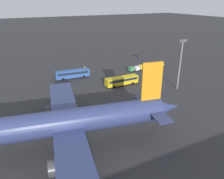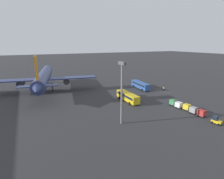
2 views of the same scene
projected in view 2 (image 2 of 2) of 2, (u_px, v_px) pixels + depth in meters
The scene contains 12 objects.
ground_plane at pixel (162, 91), 77.75m from camera, with size 600.00×600.00×0.00m, color #2D2D30.
airplane at pixel (44, 77), 76.21m from camera, with size 51.57×44.74×16.82m.
shuttle_bus_near at pixel (140, 85), 81.61m from camera, with size 12.87×3.81×3.14m.
shuttle_bus_far at pixel (128, 96), 64.01m from camera, with size 11.94×3.21×3.08m.
baggage_tug at pixel (216, 120), 46.21m from camera, with size 2.61×2.05×2.10m.
worker_person at pixel (164, 89), 78.61m from camera, with size 0.38×0.38×1.74m.
cargo_cart_red at pixel (202, 113), 50.54m from camera, with size 2.16×1.88×2.06m.
cargo_cart_grey at pixel (194, 110), 52.80m from camera, with size 2.16×1.88×2.06m.
cargo_cart_yellow at pixel (187, 107), 55.23m from camera, with size 2.16×1.88×2.06m.
cargo_cart_white at pixel (179, 105), 57.23m from camera, with size 2.16×1.88×2.06m.
cargo_cart_green at pixel (173, 102), 59.61m from camera, with size 2.16×1.88×2.06m.
light_pole at pixel (122, 87), 43.92m from camera, with size 2.80×0.70×16.41m.
Camera 2 is at (-57.20, 53.37, 20.77)m, focal length 28.00 mm.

